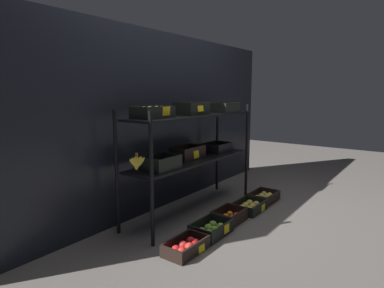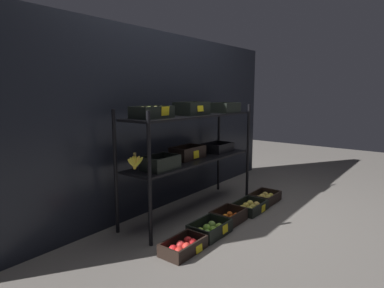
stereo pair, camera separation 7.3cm
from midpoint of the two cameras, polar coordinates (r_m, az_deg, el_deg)
ground_plane at (r=3.47m, az=0.61°, el=-11.62°), size 10.00×10.00×0.00m
storefront_wall at (r=3.52m, az=-4.65°, el=4.00°), size 4.02×0.12×1.83m
display_rack at (r=3.27m, az=0.39°, el=1.18°), size 1.76×0.44×1.13m
crate_ground_apple_red at (r=2.65m, az=-0.68°, el=-17.53°), size 0.37×0.22×0.10m
crate_ground_apple_green at (r=2.94m, az=3.85°, el=-14.69°), size 0.36×0.26×0.11m
crate_ground_tangerine at (r=3.21m, az=7.05°, el=-12.60°), size 0.33×0.24×0.12m
crate_ground_apple_gold at (r=3.51m, az=10.63°, el=-10.80°), size 0.37×0.26×0.10m
crate_ground_rightmost_apple_gold at (r=3.84m, az=13.13°, el=-9.14°), size 0.36×0.25×0.11m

